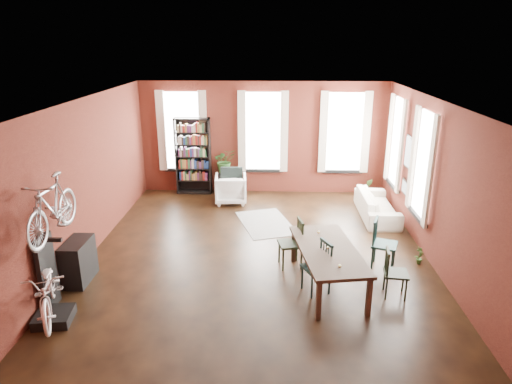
{
  "coord_description": "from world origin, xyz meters",
  "views": [
    {
      "loc": [
        0.31,
        -8.34,
        4.32
      ],
      "look_at": [
        -0.05,
        0.6,
        1.29
      ],
      "focal_mm": 32.0,
      "sensor_mm": 36.0,
      "label": 1
    }
  ],
  "objects_px": {
    "white_armchair": "(231,187)",
    "plant_stand": "(225,183)",
    "dining_chair_a": "(316,268)",
    "console_table": "(79,261)",
    "bookshelf": "(193,156)",
    "bike_trainer": "(54,317)",
    "bicycle_floor": "(45,267)",
    "dining_chair_d": "(384,244)",
    "dining_chair_b": "(290,244)",
    "dining_table": "(327,267)",
    "cream_sofa": "(377,201)",
    "dining_chair_c": "(396,273)"
  },
  "relations": [
    {
      "from": "white_armchair",
      "to": "plant_stand",
      "type": "bearing_deg",
      "value": -78.49
    },
    {
      "from": "dining_chair_a",
      "to": "console_table",
      "type": "bearing_deg",
      "value": -117.77
    },
    {
      "from": "bookshelf",
      "to": "bike_trainer",
      "type": "distance_m",
      "value": 6.69
    },
    {
      "from": "bicycle_floor",
      "to": "dining_chair_d",
      "type": "bearing_deg",
      "value": -2.02
    },
    {
      "from": "dining_chair_b",
      "to": "bike_trainer",
      "type": "height_order",
      "value": "dining_chair_b"
    },
    {
      "from": "dining_chair_b",
      "to": "dining_table",
      "type": "bearing_deg",
      "value": 29.26
    },
    {
      "from": "bookshelf",
      "to": "plant_stand",
      "type": "relative_size",
      "value": 3.48
    },
    {
      "from": "dining_chair_b",
      "to": "bike_trainer",
      "type": "bearing_deg",
      "value": -73.77
    },
    {
      "from": "dining_chair_d",
      "to": "bike_trainer",
      "type": "bearing_deg",
      "value": 129.42
    },
    {
      "from": "dining_table",
      "to": "dining_chair_b",
      "type": "distance_m",
      "value": 0.99
    },
    {
      "from": "dining_chair_d",
      "to": "cream_sofa",
      "type": "xyz_separation_m",
      "value": [
        0.46,
        2.77,
        -0.1
      ]
    },
    {
      "from": "dining_table",
      "to": "bike_trainer",
      "type": "bearing_deg",
      "value": -172.97
    },
    {
      "from": "dining_table",
      "to": "cream_sofa",
      "type": "distance_m",
      "value": 3.87
    },
    {
      "from": "bookshelf",
      "to": "bicycle_floor",
      "type": "height_order",
      "value": "bookshelf"
    },
    {
      "from": "dining_table",
      "to": "white_armchair",
      "type": "bearing_deg",
      "value": 106.97
    },
    {
      "from": "console_table",
      "to": "bike_trainer",
      "type": "bearing_deg",
      "value": -85.41
    },
    {
      "from": "dining_table",
      "to": "cream_sofa",
      "type": "bearing_deg",
      "value": 55.7
    },
    {
      "from": "bookshelf",
      "to": "plant_stand",
      "type": "xyz_separation_m",
      "value": [
        0.92,
        -0.03,
        -0.78
      ]
    },
    {
      "from": "dining_table",
      "to": "bicycle_floor",
      "type": "height_order",
      "value": "bicycle_floor"
    },
    {
      "from": "dining_chair_c",
      "to": "bicycle_floor",
      "type": "height_order",
      "value": "bicycle_floor"
    },
    {
      "from": "dining_table",
      "to": "white_armchair",
      "type": "xyz_separation_m",
      "value": [
        -2.17,
        4.41,
        0.06
      ]
    },
    {
      "from": "dining_table",
      "to": "dining_chair_c",
      "type": "distance_m",
      "value": 1.2
    },
    {
      "from": "bike_trainer",
      "to": "plant_stand",
      "type": "height_order",
      "value": "plant_stand"
    },
    {
      "from": "dining_chair_c",
      "to": "plant_stand",
      "type": "relative_size",
      "value": 1.38
    },
    {
      "from": "dining_chair_b",
      "to": "bike_trainer",
      "type": "distance_m",
      "value": 4.37
    },
    {
      "from": "dining_table",
      "to": "dining_chair_d",
      "type": "height_order",
      "value": "dining_chair_d"
    },
    {
      "from": "dining_chair_d",
      "to": "bookshelf",
      "type": "bearing_deg",
      "value": 64.78
    },
    {
      "from": "dining_chair_b",
      "to": "bookshelf",
      "type": "bearing_deg",
      "value": -161.01
    },
    {
      "from": "white_armchair",
      "to": "console_table",
      "type": "distance_m",
      "value": 5.03
    },
    {
      "from": "dining_table",
      "to": "bookshelf",
      "type": "bearing_deg",
      "value": 113.26
    },
    {
      "from": "console_table",
      "to": "plant_stand",
      "type": "height_order",
      "value": "console_table"
    },
    {
      "from": "cream_sofa",
      "to": "bicycle_floor",
      "type": "bearing_deg",
      "value": 128.33
    },
    {
      "from": "dining_chair_c",
      "to": "bike_trainer",
      "type": "bearing_deg",
      "value": 106.97
    },
    {
      "from": "console_table",
      "to": "bicycle_floor",
      "type": "xyz_separation_m",
      "value": [
        0.11,
        -1.34,
        0.59
      ]
    },
    {
      "from": "dining_chair_b",
      "to": "bookshelf",
      "type": "distance_m",
      "value": 5.23
    },
    {
      "from": "console_table",
      "to": "bicycle_floor",
      "type": "relative_size",
      "value": 0.48
    },
    {
      "from": "bike_trainer",
      "to": "console_table",
      "type": "height_order",
      "value": "console_table"
    },
    {
      "from": "dining_chair_c",
      "to": "bike_trainer",
      "type": "xyz_separation_m",
      "value": [
        -5.64,
        -1.01,
        -0.35
      ]
    },
    {
      "from": "white_armchair",
      "to": "dining_chair_d",
      "type": "bearing_deg",
      "value": 127.45
    },
    {
      "from": "dining_table",
      "to": "bookshelf",
      "type": "relative_size",
      "value": 0.99
    },
    {
      "from": "dining_table",
      "to": "plant_stand",
      "type": "height_order",
      "value": "dining_table"
    },
    {
      "from": "cream_sofa",
      "to": "dining_chair_d",
      "type": "bearing_deg",
      "value": 170.59
    },
    {
      "from": "dining_chair_b",
      "to": "bike_trainer",
      "type": "xyz_separation_m",
      "value": [
        -3.84,
        -2.05,
        -0.41
      ]
    },
    {
      "from": "console_table",
      "to": "bicycle_floor",
      "type": "bearing_deg",
      "value": -85.39
    },
    {
      "from": "plant_stand",
      "to": "dining_table",
      "type": "bearing_deg",
      "value": -65.2
    },
    {
      "from": "bicycle_floor",
      "to": "console_table",
      "type": "bearing_deg",
      "value": 72.48
    },
    {
      "from": "dining_chair_d",
      "to": "white_armchair",
      "type": "relative_size",
      "value": 1.17
    },
    {
      "from": "dining_chair_a",
      "to": "bike_trainer",
      "type": "distance_m",
      "value": 4.42
    },
    {
      "from": "bookshelf",
      "to": "cream_sofa",
      "type": "distance_m",
      "value": 5.28
    },
    {
      "from": "dining_table",
      "to": "console_table",
      "type": "xyz_separation_m",
      "value": [
        -4.59,
        0.0,
        0.03
      ]
    }
  ]
}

